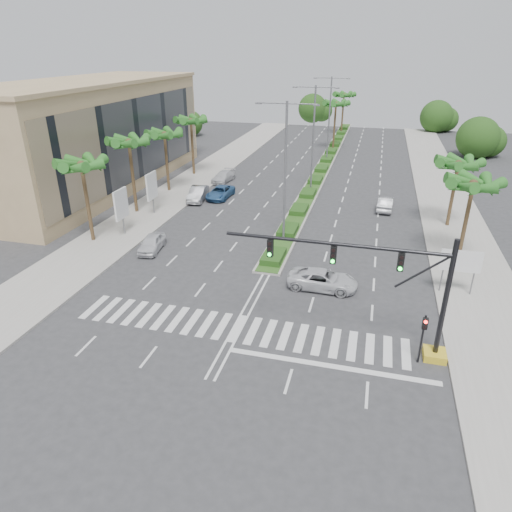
# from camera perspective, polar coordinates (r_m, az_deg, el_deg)

# --- Properties ---
(ground) EXTENTS (160.00, 160.00, 0.00)m
(ground) POSITION_cam_1_polar(r_m,az_deg,el_deg) (28.56, -2.34, -9.03)
(ground) COLOR #333335
(ground) RESTS_ON ground
(footpath_right) EXTENTS (6.00, 120.00, 0.15)m
(footpath_right) POSITION_cam_1_polar(r_m,az_deg,el_deg) (46.17, 23.86, 2.56)
(footpath_right) COLOR gray
(footpath_right) RESTS_ON ground
(footpath_left) EXTENTS (6.00, 120.00, 0.15)m
(footpath_left) POSITION_cam_1_polar(r_m,az_deg,el_deg) (50.67, -12.30, 6.03)
(footpath_left) COLOR gray
(footpath_left) RESTS_ON ground
(median) EXTENTS (2.20, 75.00, 0.20)m
(median) POSITION_cam_1_polar(r_m,az_deg,el_deg) (69.81, 8.70, 11.44)
(median) COLOR gray
(median) RESTS_ON ground
(median_grass) EXTENTS (1.80, 75.00, 0.04)m
(median_grass) POSITION_cam_1_polar(r_m,az_deg,el_deg) (69.78, 8.70, 11.54)
(median_grass) COLOR #2A501B
(median_grass) RESTS_ON median
(building) EXTENTS (12.00, 36.00, 12.00)m
(building) POSITION_cam_1_polar(r_m,az_deg,el_deg) (59.68, -19.82, 13.85)
(building) COLOR tan
(building) RESTS_ON ground
(signal_gantry) EXTENTS (12.60, 1.20, 7.20)m
(signal_gantry) POSITION_cam_1_polar(r_m,az_deg,el_deg) (25.90, 17.63, -5.18)
(signal_gantry) COLOR gold
(signal_gantry) RESTS_ON ground
(pedestrian_signal) EXTENTS (0.28, 0.36, 3.00)m
(pedestrian_signal) POSITION_cam_1_polar(r_m,az_deg,el_deg) (26.17, 20.19, -8.87)
(pedestrian_signal) COLOR black
(pedestrian_signal) RESTS_ON ground
(direction_sign) EXTENTS (2.70, 0.11, 3.40)m
(direction_sign) POSITION_cam_1_polar(r_m,az_deg,el_deg) (34.03, 24.19, -0.78)
(direction_sign) COLOR slate
(direction_sign) RESTS_ON ground
(billboard_near) EXTENTS (0.18, 2.10, 4.35)m
(billboard_near) POSITION_cam_1_polar(r_m,az_deg,el_deg) (42.84, -16.51, 6.20)
(billboard_near) COLOR slate
(billboard_near) RESTS_ON ground
(billboard_far) EXTENTS (0.18, 2.10, 4.35)m
(billboard_far) POSITION_cam_1_polar(r_m,az_deg,el_deg) (47.82, -12.91, 8.48)
(billboard_far) COLOR slate
(billboard_far) RESTS_ON ground
(palm_left_near) EXTENTS (4.57, 4.68, 7.55)m
(palm_left_near) POSITION_cam_1_polar(r_m,az_deg,el_deg) (41.34, -20.96, 10.33)
(palm_left_near) COLOR brown
(palm_left_near) RESTS_ON ground
(palm_left_mid) EXTENTS (4.57, 4.68, 7.95)m
(palm_left_mid) POSITION_cam_1_polar(r_m,az_deg,el_deg) (47.83, -15.58, 13.30)
(palm_left_mid) COLOR brown
(palm_left_mid) RESTS_ON ground
(palm_left_far) EXTENTS (4.57, 4.68, 7.35)m
(palm_left_far) POSITION_cam_1_polar(r_m,az_deg,el_deg) (54.89, -11.35, 14.48)
(palm_left_far) COLOR brown
(palm_left_far) RESTS_ON ground
(palm_left_end) EXTENTS (4.57, 4.68, 7.75)m
(palm_left_end) POSITION_cam_1_polar(r_m,az_deg,el_deg) (62.03, -8.12, 16.21)
(palm_left_end) COLOR brown
(palm_left_end) RESTS_ON ground
(palm_right_near) EXTENTS (4.57, 4.68, 7.05)m
(palm_right_near) POSITION_cam_1_polar(r_m,az_deg,el_deg) (38.58, 25.48, 7.85)
(palm_right_near) COLOR brown
(palm_right_near) RESTS_ON ground
(palm_right_far) EXTENTS (4.57, 4.68, 6.75)m
(palm_right_far) POSITION_cam_1_polar(r_m,az_deg,el_deg) (46.31, 23.94, 10.26)
(palm_right_far) COLOR brown
(palm_right_far) RESTS_ON ground
(palm_median_a) EXTENTS (4.57, 4.68, 8.05)m
(palm_median_a) POSITION_cam_1_polar(r_m,az_deg,el_deg) (78.44, 9.96, 18.07)
(palm_median_a) COLOR brown
(palm_median_a) RESTS_ON ground
(palm_median_b) EXTENTS (4.57, 4.68, 8.05)m
(palm_median_b) POSITION_cam_1_polar(r_m,az_deg,el_deg) (93.31, 10.94, 19.02)
(palm_median_b) COLOR brown
(palm_median_b) RESTS_ON ground
(streetlight_near) EXTENTS (5.10, 0.25, 12.00)m
(streetlight_near) POSITION_cam_1_polar(r_m,az_deg,el_deg) (38.41, 3.69, 11.07)
(streetlight_near) COLOR slate
(streetlight_near) RESTS_ON ground
(streetlight_mid) EXTENTS (5.10, 0.25, 12.00)m
(streetlight_mid) POSITION_cam_1_polar(r_m,az_deg,el_deg) (53.88, 7.19, 14.91)
(streetlight_mid) COLOR slate
(streetlight_mid) RESTS_ON ground
(streetlight_far) EXTENTS (5.10, 0.25, 12.00)m
(streetlight_far) POSITION_cam_1_polar(r_m,az_deg,el_deg) (69.59, 9.17, 17.00)
(streetlight_far) COLOR slate
(streetlight_far) RESTS_ON ground
(car_parked_a) EXTENTS (2.12, 4.13, 1.35)m
(car_parked_a) POSITION_cam_1_polar(r_m,az_deg,el_deg) (39.68, -12.91, 1.59)
(car_parked_a) COLOR silver
(car_parked_a) RESTS_ON ground
(car_parked_b) EXTENTS (2.21, 4.82, 1.53)m
(car_parked_b) POSITION_cam_1_polar(r_m,az_deg,el_deg) (52.13, -7.28, 7.73)
(car_parked_b) COLOR #A2A2A6
(car_parked_b) RESTS_ON ground
(car_parked_c) EXTENTS (2.39, 4.86, 1.33)m
(car_parked_c) POSITION_cam_1_polar(r_m,az_deg,el_deg) (52.72, -4.49, 7.93)
(car_parked_c) COLOR #2D598C
(car_parked_c) RESTS_ON ground
(car_parked_d) EXTENTS (2.31, 4.68, 1.31)m
(car_parked_d) POSITION_cam_1_polar(r_m,az_deg,el_deg) (59.38, -4.11, 9.87)
(car_parked_d) COLOR silver
(car_parked_d) RESTS_ON ground
(car_crossing) EXTENTS (5.03, 2.41, 1.38)m
(car_crossing) POSITION_cam_1_polar(r_m,az_deg,el_deg) (32.96, 8.33, -2.95)
(car_crossing) COLOR silver
(car_crossing) RESTS_ON ground
(car_right) EXTENTS (1.78, 4.41, 1.43)m
(car_right) POSITION_cam_1_polar(r_m,az_deg,el_deg) (50.49, 15.88, 6.34)
(car_right) COLOR #B6B6BB
(car_right) RESTS_ON ground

